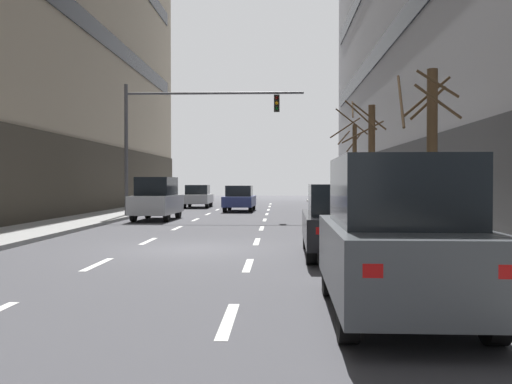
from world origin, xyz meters
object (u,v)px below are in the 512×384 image
object	(u,v)px
car_driving_0	(198,196)
car_driving_1	(157,199)
pedestrian_1	(421,205)
car_parked_0	(397,237)
street_tree_2	(371,160)
car_driving_2	(240,199)
pedestrian_0	(377,198)
car_parked_1	(344,221)
street_tree_1	(354,164)
street_tree_0	(431,152)
traffic_signal_0	(179,124)

from	to	relation	value
car_driving_0	car_driving_1	distance (m)	13.35
pedestrian_1	car_driving_1	bearing A→B (deg)	138.97
car_parked_0	street_tree_2	distance (m)	16.72
street_tree_2	car_driving_0	bearing A→B (deg)	120.19
car_driving_1	car_driving_2	bearing A→B (deg)	67.84
car_driving_1	pedestrian_0	bearing A→B (deg)	-1.15
car_parked_1	street_tree_2	size ratio (longest dim) A/B	0.92
street_tree_1	street_tree_0	bearing A→B (deg)	-89.94
car_driving_1	street_tree_1	distance (m)	10.04
street_tree_0	car_driving_0	bearing A→B (deg)	110.19
car_driving_1	car_parked_0	xyz separation A→B (m)	(7.35, -19.43, 0.06)
street_tree_1	car_driving_0	bearing A→B (deg)	131.15
car_driving_1	traffic_signal_0	size ratio (longest dim) A/B	0.47
car_parked_0	car_driving_0	bearing A→B (deg)	102.47
car_driving_2	traffic_signal_0	bearing A→B (deg)	-111.49
traffic_signal_0	street_tree_2	xyz separation A→B (m)	(8.79, -4.66, -1.96)
car_parked_0	street_tree_0	xyz separation A→B (m)	(2.24, 6.97, 1.49)
pedestrian_1	traffic_signal_0	bearing A→B (deg)	131.64
street_tree_0	traffic_signal_0	bearing A→B (deg)	121.84
car_parked_1	traffic_signal_0	bearing A→B (deg)	113.78
pedestrian_0	pedestrian_1	bearing A→B (deg)	-90.63
car_driving_2	street_tree_2	distance (m)	12.96
traffic_signal_0	street_tree_1	world-z (taller)	traffic_signal_0
traffic_signal_0	car_driving_1	bearing A→B (deg)	-114.65
car_driving_2	street_tree_0	xyz separation A→B (m)	(6.22, -20.73, 1.77)
car_driving_2	car_parked_0	distance (m)	27.98
car_driving_0	street_tree_1	world-z (taller)	street_tree_1
street_tree_0	pedestrian_0	size ratio (longest dim) A/B	2.84
car_driving_0	car_parked_1	bearing A→B (deg)	-74.71
pedestrian_0	pedestrian_1	distance (m)	8.69
pedestrian_1	street_tree_1	bearing A→B (deg)	93.24
car_driving_0	pedestrian_1	bearing A→B (deg)	-65.53
car_driving_0	car_parked_1	size ratio (longest dim) A/B	0.91
car_driving_0	car_driving_1	bearing A→B (deg)	-90.42
car_driving_0	street_tree_2	bearing A→B (deg)	-59.81
street_tree_2	car_driving_2	bearing A→B (deg)	118.98
car_driving_2	car_parked_1	xyz separation A→B (m)	(3.98, -21.43, 0.08)
car_driving_2	pedestrian_0	world-z (taller)	pedestrian_0
street_tree_2	car_driving_1	bearing A→B (deg)	162.90
car_parked_0	pedestrian_1	distance (m)	10.93
traffic_signal_0	pedestrian_0	world-z (taller)	traffic_signal_0
car_parked_1	street_tree_1	size ratio (longest dim) A/B	0.88
car_driving_0	car_parked_1	world-z (taller)	car_parked_1
car_driving_0	pedestrian_1	size ratio (longest dim) A/B	2.60
pedestrian_0	pedestrian_1	xyz separation A→B (m)	(-0.10, -8.68, 0.03)
car_driving_1	car_parked_1	distance (m)	15.08
traffic_signal_0	pedestrian_1	size ratio (longest dim) A/B	5.49
car_driving_1	car_parked_1	xyz separation A→B (m)	(7.34, -13.17, -0.15)
street_tree_2	pedestrian_0	bearing A→B (deg)	74.89
traffic_signal_0	street_tree_0	bearing A→B (deg)	-58.16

